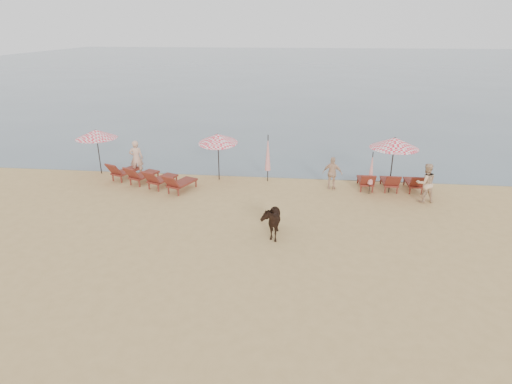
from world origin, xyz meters
TOP-DOWN VIEW (x-y plane):
  - ground at (0.00, 0.00)m, footprint 120.00×120.00m
  - sea at (0.00, 80.00)m, footprint 160.00×140.00m
  - lounger_cluster_left at (-5.79, 8.12)m, footprint 4.88×3.50m
  - lounger_cluster_right at (6.26, 8.76)m, footprint 3.04×1.79m
  - umbrella_open_left_a at (-9.14, 9.66)m, footprint 2.18×2.18m
  - umbrella_open_left_b at (-2.46, 9.41)m, footprint 2.03×2.07m
  - umbrella_open_right at (6.18, 8.47)m, footprint 2.28×2.28m
  - umbrella_closed_left at (0.12, 9.44)m, footprint 0.30×0.30m
  - umbrella_closed_right at (5.19, 8.18)m, footprint 0.26×0.26m
  - cow at (0.77, 3.23)m, footprint 0.86×1.69m
  - beachgoer_left at (-7.01, 9.58)m, footprint 0.80×0.63m
  - beachgoer_right_a at (7.56, 7.43)m, footprint 1.02×0.87m
  - beachgoer_right_b at (3.40, 8.63)m, footprint 1.04×0.60m

SIDE VIEW (x-z plane):
  - ground at x=0.00m, z-range 0.00..0.00m
  - sea at x=0.00m, z-range -0.03..0.03m
  - lounger_cluster_right at x=6.26m, z-range 0.13..0.80m
  - lounger_cluster_left at x=-5.79m, z-range 0.14..0.85m
  - cow at x=0.77m, z-range 0.00..1.39m
  - beachgoer_right_b at x=3.40m, z-range 0.00..1.66m
  - beachgoer_right_a at x=7.56m, z-range 0.00..1.85m
  - beachgoer_left at x=-7.01m, z-range 0.00..1.95m
  - umbrella_closed_right at x=5.19m, z-range 0.24..2.35m
  - umbrella_closed_left at x=0.12m, z-range 0.29..2.78m
  - umbrella_open_left_a at x=-9.14m, z-range 0.99..3.47m
  - umbrella_open_left_b at x=-2.46m, z-range 0.94..3.53m
  - umbrella_open_right at x=6.18m, z-range 1.11..3.90m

